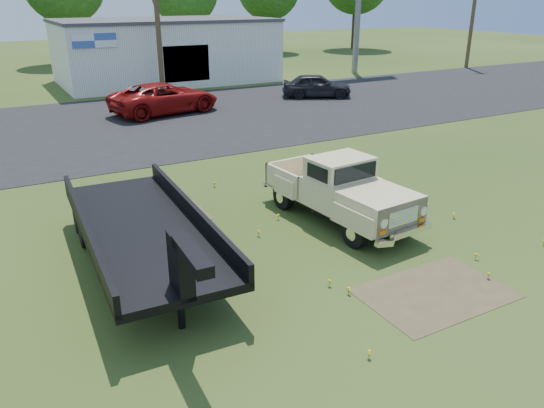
{
  "coord_description": "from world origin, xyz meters",
  "views": [
    {
      "loc": [
        -5.91,
        -9.55,
        5.63
      ],
      "look_at": [
        -0.06,
        1.0,
        0.86
      ],
      "focal_mm": 35.0,
      "sensor_mm": 36.0,
      "label": 1
    }
  ],
  "objects_px": {
    "flatbed_trailer": "(141,223)",
    "dark_sedan": "(317,86)",
    "red_pickup": "(165,98)",
    "vintage_pickup_truck": "(339,189)"
  },
  "relations": [
    {
      "from": "flatbed_trailer",
      "to": "vintage_pickup_truck",
      "type": "bearing_deg",
      "value": 2.06
    },
    {
      "from": "vintage_pickup_truck",
      "to": "flatbed_trailer",
      "type": "bearing_deg",
      "value": 174.43
    },
    {
      "from": "vintage_pickup_truck",
      "to": "dark_sedan",
      "type": "relative_size",
      "value": 1.21
    },
    {
      "from": "flatbed_trailer",
      "to": "dark_sedan",
      "type": "xyz_separation_m",
      "value": [
        14.84,
        15.48,
        -0.31
      ]
    },
    {
      "from": "vintage_pickup_truck",
      "to": "red_pickup",
      "type": "relative_size",
      "value": 0.87
    },
    {
      "from": "vintage_pickup_truck",
      "to": "flatbed_trailer",
      "type": "height_order",
      "value": "flatbed_trailer"
    },
    {
      "from": "flatbed_trailer",
      "to": "red_pickup",
      "type": "height_order",
      "value": "flatbed_trailer"
    },
    {
      "from": "red_pickup",
      "to": "dark_sedan",
      "type": "bearing_deg",
      "value": -101.19
    },
    {
      "from": "red_pickup",
      "to": "dark_sedan",
      "type": "xyz_separation_m",
      "value": [
        9.21,
        0.04,
        -0.09
      ]
    },
    {
      "from": "flatbed_trailer",
      "to": "dark_sedan",
      "type": "bearing_deg",
      "value": 48.89
    }
  ]
}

